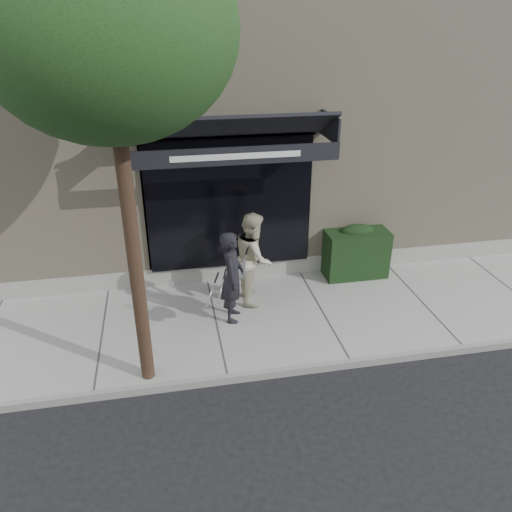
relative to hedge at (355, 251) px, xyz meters
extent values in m
plane|color=black|center=(-1.10, -1.25, -0.66)|extent=(80.00, 80.00, 0.00)
cube|color=gray|center=(-1.10, -1.25, -0.60)|extent=(20.00, 3.00, 0.12)
cube|color=gray|center=(-1.10, -2.80, -0.59)|extent=(20.00, 0.10, 0.14)
cube|color=tan|center=(-1.10, 3.75, 2.09)|extent=(14.00, 7.00, 5.50)
cube|color=gray|center=(-1.10, 0.45, -0.41)|extent=(14.02, 0.42, 0.50)
cube|color=black|center=(-2.60, 0.30, 1.14)|extent=(3.20, 0.30, 2.60)
cube|color=gray|center=(-4.20, 0.45, 1.14)|extent=(0.08, 0.40, 2.60)
cube|color=gray|center=(-1.00, 0.45, 1.14)|extent=(0.08, 0.40, 2.60)
cube|color=gray|center=(-2.60, 0.45, 2.48)|extent=(3.36, 0.40, 0.12)
cube|color=black|center=(-2.60, -0.25, 2.74)|extent=(3.60, 1.03, 0.55)
cube|color=black|center=(-2.60, -0.75, 2.35)|extent=(3.60, 0.05, 0.30)
cube|color=white|center=(-2.60, -0.78, 2.35)|extent=(2.20, 0.01, 0.10)
cube|color=black|center=(-4.38, -0.25, 2.66)|extent=(0.04, 1.00, 0.45)
cube|color=black|center=(-0.82, -0.25, 2.66)|extent=(0.04, 1.00, 0.45)
cube|color=black|center=(0.00, 0.00, -0.04)|extent=(1.30, 0.70, 1.00)
ellipsoid|color=black|center=(0.00, 0.00, 0.46)|extent=(0.71, 0.38, 0.27)
cylinder|color=black|center=(-4.30, -2.55, 1.74)|extent=(0.20, 0.20, 4.80)
ellipsoid|color=#193513|center=(-4.30, -2.55, 4.34)|extent=(3.00, 3.00, 2.55)
imported|color=black|center=(-2.77, -1.19, 0.31)|extent=(0.53, 0.70, 1.71)
torus|color=silver|center=(-3.04, -1.51, 0.17)|extent=(0.17, 0.32, 0.30)
cylinder|color=silver|center=(-3.04, -1.51, 0.17)|extent=(0.13, 0.28, 0.26)
cylinder|color=silver|center=(-3.04, -1.51, 0.17)|extent=(0.18, 0.06, 0.06)
cylinder|color=black|center=(-3.04, -1.51, 0.17)|extent=(0.20, 0.08, 0.08)
torus|color=silver|center=(-3.23, -1.60, 0.18)|extent=(0.20, 0.33, 0.29)
cylinder|color=silver|center=(-3.23, -1.60, 0.18)|extent=(0.16, 0.29, 0.26)
cylinder|color=silver|center=(-3.23, -1.60, 0.18)|extent=(0.18, 0.07, 0.08)
cylinder|color=black|center=(-3.23, -1.60, 0.18)|extent=(0.20, 0.08, 0.10)
imported|color=beige|center=(-2.28, -0.58, 0.35)|extent=(0.77, 0.94, 1.78)
torus|color=silver|center=(-2.56, -0.85, 0.23)|extent=(0.20, 0.32, 0.30)
cylinder|color=silver|center=(-2.56, -0.85, 0.23)|extent=(0.16, 0.28, 0.26)
cylinder|color=silver|center=(-2.56, -0.85, 0.23)|extent=(0.18, 0.07, 0.07)
cylinder|color=black|center=(-2.56, -0.85, 0.23)|extent=(0.20, 0.09, 0.09)
camera|label=1|loc=(-3.81, -8.84, 4.53)|focal=35.00mm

